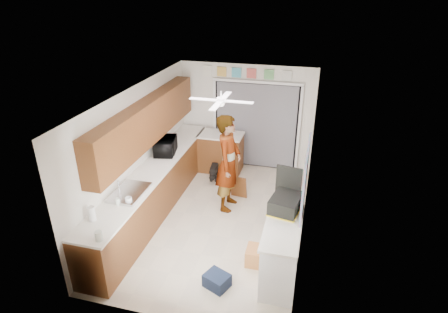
# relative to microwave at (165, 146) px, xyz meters

# --- Properties ---
(floor) EXTENTS (5.00, 5.00, 0.00)m
(floor) POSITION_rel_microwave_xyz_m (1.33, -0.68, -1.11)
(floor) COLOR #BBAD97
(floor) RESTS_ON ground
(ceiling) EXTENTS (5.00, 5.00, 0.00)m
(ceiling) POSITION_rel_microwave_xyz_m (1.33, -0.68, 1.39)
(ceiling) COLOR white
(ceiling) RESTS_ON ground
(wall_back) EXTENTS (3.20, 0.00, 3.20)m
(wall_back) POSITION_rel_microwave_xyz_m (1.33, 1.82, 0.14)
(wall_back) COLOR white
(wall_back) RESTS_ON ground
(wall_front) EXTENTS (3.20, 0.00, 3.20)m
(wall_front) POSITION_rel_microwave_xyz_m (1.33, -3.18, 0.14)
(wall_front) COLOR white
(wall_front) RESTS_ON ground
(wall_left) EXTENTS (0.00, 5.00, 5.00)m
(wall_left) POSITION_rel_microwave_xyz_m (-0.27, -0.68, 0.14)
(wall_left) COLOR white
(wall_left) RESTS_ON ground
(wall_right) EXTENTS (0.00, 5.00, 5.00)m
(wall_right) POSITION_rel_microwave_xyz_m (2.93, -0.68, 0.14)
(wall_right) COLOR white
(wall_right) RESTS_ON ground
(left_base_cabinets) EXTENTS (0.60, 4.80, 0.90)m
(left_base_cabinets) POSITION_rel_microwave_xyz_m (0.03, -0.68, -0.66)
(left_base_cabinets) COLOR brown
(left_base_cabinets) RESTS_ON floor
(left_countertop) EXTENTS (0.62, 4.80, 0.04)m
(left_countertop) POSITION_rel_microwave_xyz_m (0.04, -0.68, -0.19)
(left_countertop) COLOR white
(left_countertop) RESTS_ON left_base_cabinets
(upper_cabinets) EXTENTS (0.32, 4.00, 0.80)m
(upper_cabinets) POSITION_rel_microwave_xyz_m (-0.11, -0.48, 0.69)
(upper_cabinets) COLOR brown
(upper_cabinets) RESTS_ON wall_left
(sink_basin) EXTENTS (0.50, 0.76, 0.06)m
(sink_basin) POSITION_rel_microwave_xyz_m (0.04, -1.68, -0.15)
(sink_basin) COLOR silver
(sink_basin) RESTS_ON left_countertop
(faucet) EXTENTS (0.03, 0.03, 0.22)m
(faucet) POSITION_rel_microwave_xyz_m (-0.15, -1.68, -0.06)
(faucet) COLOR silver
(faucet) RESTS_ON left_countertop
(peninsula_base) EXTENTS (1.00, 0.60, 0.90)m
(peninsula_base) POSITION_rel_microwave_xyz_m (0.83, 1.32, -0.66)
(peninsula_base) COLOR brown
(peninsula_base) RESTS_ON floor
(peninsula_top) EXTENTS (1.04, 0.64, 0.04)m
(peninsula_top) POSITION_rel_microwave_xyz_m (0.83, 1.32, -0.19)
(peninsula_top) COLOR white
(peninsula_top) RESTS_ON peninsula_base
(back_opening_recess) EXTENTS (2.00, 0.06, 2.10)m
(back_opening_recess) POSITION_rel_microwave_xyz_m (1.58, 1.79, -0.06)
(back_opening_recess) COLOR black
(back_opening_recess) RESTS_ON wall_back
(curtain_panel) EXTENTS (1.90, 0.03, 2.05)m
(curtain_panel) POSITION_rel_microwave_xyz_m (1.58, 1.75, -0.06)
(curtain_panel) COLOR gray
(curtain_panel) RESTS_ON wall_back
(door_trim_left) EXTENTS (0.06, 0.04, 2.10)m
(door_trim_left) POSITION_rel_microwave_xyz_m (0.56, 1.76, -0.06)
(door_trim_left) COLOR white
(door_trim_left) RESTS_ON wall_back
(door_trim_right) EXTENTS (0.06, 0.04, 2.10)m
(door_trim_right) POSITION_rel_microwave_xyz_m (2.60, 1.76, -0.06)
(door_trim_right) COLOR white
(door_trim_right) RESTS_ON wall_back
(door_trim_head) EXTENTS (2.10, 0.04, 0.06)m
(door_trim_head) POSITION_rel_microwave_xyz_m (1.58, 1.76, 1.01)
(door_trim_head) COLOR white
(door_trim_head) RESTS_ON wall_back
(header_frame_0) EXTENTS (0.22, 0.02, 0.22)m
(header_frame_0) POSITION_rel_microwave_xyz_m (0.73, 1.79, 1.19)
(header_frame_0) COLOR gold
(header_frame_0) RESTS_ON wall_back
(header_frame_1) EXTENTS (0.22, 0.02, 0.22)m
(header_frame_1) POSITION_rel_microwave_xyz_m (1.08, 1.79, 1.19)
(header_frame_1) COLOR #48A9C0
(header_frame_1) RESTS_ON wall_back
(header_frame_2) EXTENTS (0.22, 0.02, 0.22)m
(header_frame_2) POSITION_rel_microwave_xyz_m (1.43, 1.79, 1.19)
(header_frame_2) COLOR #C9514B
(header_frame_2) RESTS_ON wall_back
(header_frame_3) EXTENTS (0.22, 0.02, 0.22)m
(header_frame_3) POSITION_rel_microwave_xyz_m (1.83, 1.79, 1.19)
(header_frame_3) COLOR #61AA64
(header_frame_3) RESTS_ON wall_back
(header_frame_4) EXTENTS (0.22, 0.02, 0.22)m
(header_frame_4) POSITION_rel_microwave_xyz_m (2.23, 1.79, 1.19)
(header_frame_4) COLOR silver
(header_frame_4) RESTS_ON wall_back
(route66_sign) EXTENTS (0.22, 0.02, 0.26)m
(route66_sign) POSITION_rel_microwave_xyz_m (0.38, 1.79, 1.19)
(route66_sign) COLOR silver
(route66_sign) RESTS_ON wall_back
(right_counter_base) EXTENTS (0.50, 1.40, 0.90)m
(right_counter_base) POSITION_rel_microwave_xyz_m (2.68, -1.88, -0.66)
(right_counter_base) COLOR white
(right_counter_base) RESTS_ON floor
(right_counter_top) EXTENTS (0.54, 1.44, 0.04)m
(right_counter_top) POSITION_rel_microwave_xyz_m (2.67, -1.88, -0.19)
(right_counter_top) COLOR white
(right_counter_top) RESTS_ON right_counter_base
(abstract_painting) EXTENTS (0.03, 1.15, 0.95)m
(abstract_painting) POSITION_rel_microwave_xyz_m (2.91, -1.68, 0.54)
(abstract_painting) COLOR #EB5691
(abstract_painting) RESTS_ON wall_right
(ceiling_fan) EXTENTS (1.14, 1.14, 0.24)m
(ceiling_fan) POSITION_rel_microwave_xyz_m (1.33, -0.48, 1.21)
(ceiling_fan) COLOR white
(ceiling_fan) RESTS_ON ceiling
(microwave) EXTENTS (0.52, 0.67, 0.33)m
(microwave) POSITION_rel_microwave_xyz_m (0.00, 0.00, 0.00)
(microwave) COLOR black
(microwave) RESTS_ON left_countertop
(cup) EXTENTS (0.12, 0.12, 0.09)m
(cup) POSITION_rel_microwave_xyz_m (0.15, -1.93, -0.12)
(cup) COLOR white
(cup) RESTS_ON left_countertop
(jar_a) EXTENTS (0.12, 0.12, 0.14)m
(jar_a) POSITION_rel_microwave_xyz_m (0.23, -2.93, -0.09)
(jar_a) COLOR silver
(jar_a) RESTS_ON left_countertop
(jar_b) EXTENTS (0.08, 0.08, 0.11)m
(jar_b) POSITION_rel_microwave_xyz_m (0.02, -2.04, -0.11)
(jar_b) COLOR silver
(jar_b) RESTS_ON left_countertop
(paper_towel_roll) EXTENTS (0.14, 0.14, 0.23)m
(paper_towel_roll) POSITION_rel_microwave_xyz_m (-0.13, -2.53, -0.05)
(paper_towel_roll) COLOR white
(paper_towel_roll) RESTS_ON left_countertop
(suitcase) EXTENTS (0.52, 0.64, 0.24)m
(suitcase) POSITION_rel_microwave_xyz_m (2.65, -1.51, -0.04)
(suitcase) COLOR black
(suitcase) RESTS_ON right_counter_top
(suitcase_rim) EXTENTS (0.54, 0.65, 0.02)m
(suitcase_rim) POSITION_rel_microwave_xyz_m (2.65, -1.51, -0.15)
(suitcase_rim) COLOR yellow
(suitcase_rim) RESTS_ON suitcase
(suitcase_lid) EXTENTS (0.42, 0.11, 0.50)m
(suitcase_lid) POSITION_rel_microwave_xyz_m (2.65, -1.22, 0.21)
(suitcase_lid) COLOR black
(suitcase_lid) RESTS_ON suitcase
(cardboard_box) EXTENTS (0.46, 0.35, 0.29)m
(cardboard_box) POSITION_rel_microwave_xyz_m (2.33, -1.76, -0.96)
(cardboard_box) COLOR #C8783F
(cardboard_box) RESTS_ON floor
(navy_crate) EXTENTS (0.44, 0.41, 0.22)m
(navy_crate) POSITION_rel_microwave_xyz_m (1.78, -2.42, -1.00)
(navy_crate) COLOR black
(navy_crate) RESTS_ON floor
(cabinet_door_panel) EXTENTS (0.37, 0.18, 0.53)m
(cabinet_door_panel) POSITION_rel_microwave_xyz_m (1.53, 0.15, -0.84)
(cabinet_door_panel) COLOR brown
(cabinet_door_panel) RESTS_ON floor
(man) EXTENTS (0.50, 0.74, 1.98)m
(man) POSITION_rel_microwave_xyz_m (1.40, -0.22, -0.12)
(man) COLOR white
(man) RESTS_ON floor
(dog) EXTENTS (0.27, 0.52, 0.39)m
(dog) POSITION_rel_microwave_xyz_m (0.80, 0.82, -0.91)
(dog) COLOR black
(dog) RESTS_ON floor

